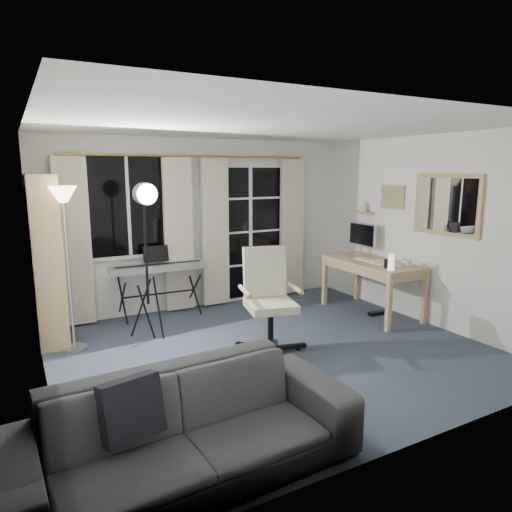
{
  "coord_description": "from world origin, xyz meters",
  "views": [
    {
      "loc": [
        -2.42,
        -4.1,
        1.96
      ],
      "look_at": [
        -0.01,
        0.35,
        1.01
      ],
      "focal_mm": 32.0,
      "sensor_mm": 36.0,
      "label": 1
    }
  ],
  "objects": [
    {
      "name": "monitor",
      "position": [
        2.08,
        0.95,
        1.03
      ],
      "size": [
        0.18,
        0.54,
        0.47
      ],
      "rotation": [
        0.0,
        0.0,
        -0.01
      ],
      "color": "silver",
      "rests_on": "desk"
    },
    {
      "name": "curtains",
      "position": [
        -0.14,
        1.88,
        1.09
      ],
      "size": [
        3.6,
        0.07,
        2.13
      ],
      "color": "gold",
      "rests_on": "floor"
    },
    {
      "name": "studio_light",
      "position": [
        -1.08,
        0.98,
        1.49
      ],
      "size": [
        0.35,
        0.37,
        1.86
      ],
      "rotation": [
        0.0,
        0.0,
        0.09
      ],
      "color": "black",
      "rests_on": "floor"
    },
    {
      "name": "office_chair",
      "position": [
        -0.02,
        0.08,
        0.67
      ],
      "size": [
        0.79,
        0.78,
        1.14
      ],
      "rotation": [
        0.0,
        0.0,
        -0.23
      ],
      "color": "black",
      "rests_on": "floor"
    },
    {
      "name": "desk",
      "position": [
        1.88,
        0.5,
        0.65
      ],
      "size": [
        0.71,
        1.39,
        0.74
      ],
      "rotation": [
        0.0,
        0.0,
        -0.01
      ],
      "color": "#A47A54",
      "rests_on": "floor"
    },
    {
      "name": "torchiere_lamp",
      "position": [
        -1.91,
        1.09,
        1.45
      ],
      "size": [
        0.29,
        0.29,
        1.8
      ],
      "rotation": [
        0.0,
        0.0,
        0.03
      ],
      "color": "#B2B2B7",
      "rests_on": "floor"
    },
    {
      "name": "framed_print",
      "position": [
        2.23,
        0.55,
        1.6
      ],
      "size": [
        0.03,
        0.42,
        0.32
      ],
      "color": "tan",
      "rests_on": "floor"
    },
    {
      "name": "floor",
      "position": [
        0.0,
        0.0,
        -0.01
      ],
      "size": [
        4.5,
        4.0,
        0.02
      ],
      "primitive_type": "cube",
      "color": "#353D4E",
      "rests_on": "ground"
    },
    {
      "name": "desk_clutter",
      "position": [
        1.82,
        0.28,
        0.58
      ],
      "size": [
        0.44,
        0.84,
        0.94
      ],
      "rotation": [
        0.0,
        0.0,
        -0.01
      ],
      "color": "white",
      "rests_on": "desk"
    },
    {
      "name": "french_door",
      "position": [
        0.75,
        1.97,
        1.03
      ],
      "size": [
        1.32,
        0.09,
        2.11
      ],
      "color": "white",
      "rests_on": "floor"
    },
    {
      "name": "wall_shelf",
      "position": [
        2.16,
        1.05,
        1.41
      ],
      "size": [
        0.16,
        0.3,
        0.18
      ],
      "color": "tan",
      "rests_on": "floor"
    },
    {
      "name": "keyboard_piano",
      "position": [
        -0.76,
        1.7,
        0.69
      ],
      "size": [
        1.27,
        0.65,
        0.91
      ],
      "rotation": [
        0.0,
        0.0,
        -0.04
      ],
      "color": "black",
      "rests_on": "floor"
    },
    {
      "name": "sofa",
      "position": [
        -1.54,
        -1.55,
        0.44
      ],
      "size": [
        2.26,
        0.75,
        0.87
      ],
      "rotation": [
        0.0,
        0.0,
        0.04
      ],
      "color": "#272729",
      "rests_on": "floor"
    },
    {
      "name": "window",
      "position": [
        -1.05,
        1.97,
        1.5
      ],
      "size": [
        1.2,
        0.08,
        1.4
      ],
      "color": "white",
      "rests_on": "floor"
    },
    {
      "name": "wall_mirror",
      "position": [
        2.22,
        -0.35,
        1.55
      ],
      "size": [
        0.04,
        0.94,
        0.74
      ],
      "color": "tan",
      "rests_on": "floor"
    },
    {
      "name": "mug",
      "position": [
        1.98,
        0.0,
        0.8
      ],
      "size": [
        0.12,
        0.1,
        0.12
      ],
      "primitive_type": "imported",
      "rotation": [
        0.0,
        0.0,
        -0.01
      ],
      "color": "silver",
      "rests_on": "desk"
    },
    {
      "name": "bookshelf",
      "position": [
        -2.12,
        1.52,
        0.91
      ],
      "size": [
        0.33,
        0.9,
        1.92
      ],
      "rotation": [
        0.0,
        0.0,
        -0.03
      ],
      "color": "tan",
      "rests_on": "floor"
    }
  ]
}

